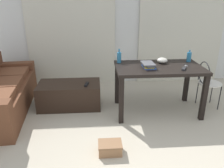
{
  "coord_description": "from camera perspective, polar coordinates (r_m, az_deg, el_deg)",
  "views": [
    {
      "loc": [
        -0.67,
        -1.84,
        1.82
      ],
      "look_at": [
        -0.41,
        1.68,
        0.43
      ],
      "focal_mm": 35.92,
      "sensor_mm": 36.0,
      "label": 1
    }
  ],
  "objects": [
    {
      "name": "wire_chair",
      "position": [
        4.12,
        23.03,
        1.07
      ],
      "size": [
        0.39,
        0.39,
        0.82
      ],
      "color": "silver",
      "rests_on": "ground"
    },
    {
      "name": "scissors",
      "position": [
        3.79,
        18.08,
        4.61
      ],
      "size": [
        0.04,
        0.11,
        0.0
      ],
      "color": "#9EA0A5",
      "rests_on": "craft_table"
    },
    {
      "name": "bottle_far",
      "position": [
        4.01,
        19.01,
        6.56
      ],
      "size": [
        0.07,
        0.07,
        0.2
      ],
      "color": "teal",
      "rests_on": "craft_table"
    },
    {
      "name": "ground_plane",
      "position": [
        3.53,
        7.44,
        -9.83
      ],
      "size": [
        7.22,
        7.22,
        0.0
      ],
      "primitive_type": "plane",
      "color": "#B2A893"
    },
    {
      "name": "curtains",
      "position": [
        4.86,
        3.85,
        13.13
      ],
      "size": [
        4.18,
        0.03,
        2.24
      ],
      "color": "beige",
      "rests_on": "ground"
    },
    {
      "name": "tv_remote_on_table",
      "position": [
        3.56,
        17.81,
        3.75
      ],
      "size": [
        0.12,
        0.16,
        0.03
      ],
      "primitive_type": "cube",
      "rotation": [
        0.0,
        0.0,
        -0.48
      ],
      "color": "#232326",
      "rests_on": "craft_table"
    },
    {
      "name": "tv_remote_primary",
      "position": [
        3.8,
        -6.51,
        -0.05
      ],
      "size": [
        0.08,
        0.18,
        0.02
      ],
      "primitive_type": "cube",
      "rotation": [
        0.0,
        0.0,
        -0.16
      ],
      "color": "black",
      "rests_on": "coffee_table"
    },
    {
      "name": "wall_back",
      "position": [
        4.93,
        3.75,
        14.51
      ],
      "size": [
        6.12,
        0.1,
        2.46
      ],
      "primitive_type": "cube",
      "color": "silver",
      "rests_on": "ground"
    },
    {
      "name": "craft_table",
      "position": [
        3.67,
        11.78,
        2.84
      ],
      "size": [
        1.37,
        0.79,
        0.79
      ],
      "color": "black",
      "rests_on": "ground"
    },
    {
      "name": "shoebox",
      "position": [
        2.88,
        -0.49,
        -15.94
      ],
      "size": [
        0.29,
        0.22,
        0.14
      ],
      "color": "#996B47",
      "rests_on": "ground"
    },
    {
      "name": "bowl",
      "position": [
        3.81,
        12.68,
        5.89
      ],
      "size": [
        0.17,
        0.17,
        0.09
      ],
      "primitive_type": "ellipsoid",
      "color": "beige",
      "rests_on": "craft_table"
    },
    {
      "name": "coffee_table",
      "position": [
        3.99,
        -10.71,
        -2.71
      ],
      "size": [
        1.06,
        0.57,
        0.43
      ],
      "color": "black",
      "rests_on": "ground"
    },
    {
      "name": "bottle_near",
      "position": [
        3.73,
        1.82,
        6.8
      ],
      "size": [
        0.07,
        0.07,
        0.23
      ],
      "color": "teal",
      "rests_on": "craft_table"
    },
    {
      "name": "book_stack",
      "position": [
        3.52,
        9.24,
        4.78
      ],
      "size": [
        0.2,
        0.3,
        0.08
      ],
      "color": "#33519E",
      "rests_on": "craft_table"
    }
  ]
}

